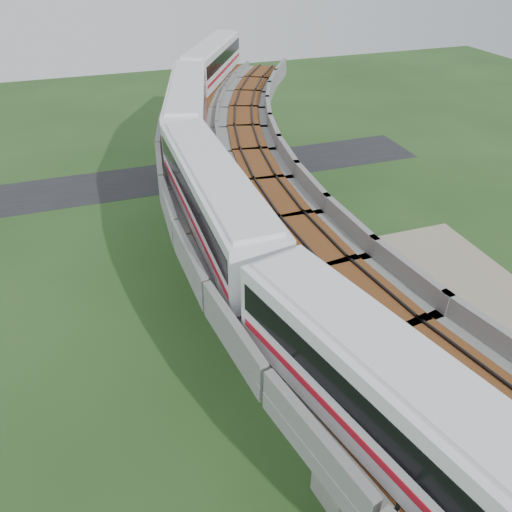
# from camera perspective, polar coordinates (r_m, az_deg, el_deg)

# --- Properties ---
(ground) EXTENTS (160.00, 160.00, 0.00)m
(ground) POSITION_cam_1_polar(r_m,az_deg,el_deg) (33.72, -0.10, -11.65)
(ground) COLOR #25451B
(ground) RESTS_ON ground
(dirt_lot) EXTENTS (18.00, 26.00, 0.04)m
(dirt_lot) POSITION_cam_1_polar(r_m,az_deg,el_deg) (38.19, 21.46, -8.02)
(dirt_lot) COLOR gray
(dirt_lot) RESTS_ON ground
(asphalt_road) EXTENTS (60.00, 8.00, 0.03)m
(asphalt_road) POSITION_cam_1_polar(r_m,az_deg,el_deg) (58.15, -9.76, 8.89)
(asphalt_road) COLOR #232326
(asphalt_road) RESTS_ON ground
(viaduct) EXTENTS (19.58, 73.98, 11.40)m
(viaduct) POSITION_cam_1_polar(r_m,az_deg,el_deg) (29.28, 7.03, 2.75)
(viaduct) COLOR #99968E
(viaduct) RESTS_ON ground
(metro_train) EXTENTS (13.84, 60.92, 3.64)m
(metro_train) POSITION_cam_1_polar(r_m,az_deg,el_deg) (32.47, -2.77, 12.59)
(metro_train) COLOR white
(metro_train) RESTS_ON ground
(fence) EXTENTS (3.87, 38.73, 1.50)m
(fence) POSITION_cam_1_polar(r_m,az_deg,el_deg) (36.67, 14.60, -6.95)
(fence) COLOR #2D382D
(fence) RESTS_ON ground
(tree_0) EXTENTS (2.85, 2.85, 3.21)m
(tree_0) POSITION_cam_1_polar(r_m,az_deg,el_deg) (53.57, 3.44, 9.43)
(tree_0) COLOR #382314
(tree_0) RESTS_ON ground
(tree_1) EXTENTS (2.59, 2.59, 3.38)m
(tree_1) POSITION_cam_1_polar(r_m,az_deg,el_deg) (44.19, 4.49, 4.19)
(tree_1) COLOR #382314
(tree_1) RESTS_ON ground
(tree_2) EXTENTS (2.84, 2.84, 3.63)m
(tree_2) POSITION_cam_1_polar(r_m,az_deg,el_deg) (36.91, 7.48, -2.37)
(tree_2) COLOR #382314
(tree_2) RESTS_ON ground
(tree_3) EXTENTS (2.44, 2.44, 2.99)m
(tree_3) POSITION_cam_1_polar(r_m,az_deg,el_deg) (31.27, 15.50, -12.73)
(tree_3) COLOR #382314
(tree_3) RESTS_ON ground
(car_red) EXTENTS (3.94, 2.10, 1.23)m
(car_red) POSITION_cam_1_polar(r_m,az_deg,el_deg) (35.52, 23.74, -10.96)
(car_red) COLOR #A90F17
(car_red) RESTS_ON dirt_lot
(car_dark) EXTENTS (4.98, 2.59, 1.38)m
(car_dark) POSITION_cam_1_polar(r_m,az_deg,el_deg) (38.25, 14.33, -4.99)
(car_dark) COLOR black
(car_dark) RESTS_ON dirt_lot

